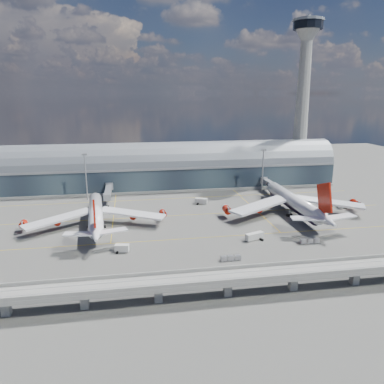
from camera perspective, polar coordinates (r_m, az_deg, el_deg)
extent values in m
plane|color=#474744|center=(161.56, 0.40, -5.71)|extent=(500.00, 500.00, 0.00)
cube|color=gold|center=(152.39, 1.05, -7.01)|extent=(200.00, 0.25, 0.01)
cube|color=gold|center=(180.18, -0.70, -3.51)|extent=(200.00, 0.25, 0.01)
cube|color=gold|center=(208.58, -1.98, -0.96)|extent=(200.00, 0.25, 0.01)
cube|color=gold|center=(187.96, -11.80, -3.05)|extent=(0.25, 80.00, 0.01)
cube|color=gold|center=(197.51, 8.93, -2.04)|extent=(0.25, 80.00, 0.01)
cube|color=#1F2935|center=(233.87, -2.91, 2.53)|extent=(200.00, 28.00, 14.00)
cylinder|color=slate|center=(232.48, -2.93, 4.21)|extent=(200.00, 28.00, 28.00)
cube|color=gray|center=(218.83, -2.50, 3.55)|extent=(200.00, 1.00, 1.20)
cube|color=gray|center=(235.31, -2.89, 1.01)|extent=(200.00, 30.00, 1.20)
cube|color=gray|center=(262.66, 15.73, 2.68)|extent=(18.00, 18.00, 8.00)
cone|color=gray|center=(257.60, 16.37, 11.63)|extent=(10.00, 10.00, 90.00)
cone|color=gray|center=(259.77, 17.18, 22.01)|extent=(16.00, 16.00, 8.00)
cylinder|color=black|center=(260.50, 17.27, 23.10)|extent=(18.00, 18.00, 5.00)
cylinder|color=slate|center=(260.98, 17.32, 23.75)|extent=(19.00, 19.00, 1.50)
cylinder|color=gray|center=(261.24, 17.35, 24.07)|extent=(2.40, 2.40, 3.00)
cube|color=gray|center=(110.19, 5.49, -12.90)|extent=(220.00, 8.50, 1.20)
cube|color=gray|center=(106.27, 6.07, -13.35)|extent=(220.00, 0.40, 1.20)
cube|color=gray|center=(113.13, 4.97, -11.49)|extent=(220.00, 0.40, 1.20)
cube|color=gray|center=(108.61, 5.70, -12.95)|extent=(220.00, 0.12, 0.12)
cube|color=gray|center=(111.18, 5.29, -12.25)|extent=(220.00, 0.12, 0.12)
cube|color=gray|center=(113.59, -26.51, -15.34)|extent=(2.20, 2.20, 5.00)
cube|color=gray|center=(109.34, -16.07, -15.49)|extent=(2.20, 2.20, 5.00)
cube|color=gray|center=(108.65, -5.17, -15.12)|extent=(2.20, 2.20, 5.00)
cube|color=gray|center=(111.61, 5.45, -14.26)|extent=(2.20, 2.20, 5.00)
cube|color=gray|center=(117.93, 15.13, -13.06)|extent=(2.20, 2.20, 5.00)
cube|color=gray|center=(127.12, 23.54, -11.71)|extent=(2.20, 2.20, 5.00)
cylinder|color=gray|center=(210.08, -15.85, 2.11)|extent=(0.70, 0.70, 25.00)
cube|color=gray|center=(207.79, -16.09, 5.52)|extent=(3.00, 0.40, 1.00)
cylinder|color=gray|center=(222.24, 10.72, 3.09)|extent=(0.70, 0.70, 25.00)
cube|color=gray|center=(220.08, 10.87, 6.33)|extent=(3.00, 0.40, 1.00)
cylinder|color=white|center=(169.67, -14.46, -3.14)|extent=(9.83, 49.29, 5.91)
cone|color=white|center=(195.84, -14.49, -0.74)|extent=(6.48, 7.84, 5.91)
cone|color=white|center=(141.91, -14.45, -6.38)|extent=(6.78, 11.52, 5.91)
cube|color=#A01406|center=(142.14, -14.64, -3.24)|extent=(1.53, 11.06, 12.23)
cube|color=white|center=(169.09, -19.69, -3.87)|extent=(29.06, 22.27, 2.39)
cube|color=white|center=(168.59, -9.19, -3.23)|extent=(30.26, 18.60, 2.39)
cylinder|color=#A01406|center=(171.41, -19.78, -4.22)|extent=(3.32, 4.84, 2.95)
cylinder|color=#A01406|center=(173.45, -24.31, -4.45)|extent=(3.32, 4.84, 2.95)
cylinder|color=#A01406|center=(170.90, -9.03, -3.56)|extent=(3.32, 4.84, 2.95)
cylinder|color=#A01406|center=(172.51, -4.48, -3.24)|extent=(3.32, 4.84, 2.95)
cylinder|color=gray|center=(187.44, -14.40, -2.82)|extent=(0.46, 0.46, 2.77)
cylinder|color=gray|center=(167.60, -15.38, -4.99)|extent=(0.55, 0.55, 2.77)
cylinder|color=gray|center=(167.50, -13.35, -4.87)|extent=(0.55, 0.55, 2.77)
cylinder|color=black|center=(167.89, -15.36, -5.27)|extent=(2.14, 1.54, 1.39)
cylinder|color=black|center=(167.79, -13.34, -5.15)|extent=(2.14, 1.54, 1.39)
cylinder|color=white|center=(187.14, 15.15, -1.28)|extent=(6.50, 52.88, 6.34)
cone|color=white|center=(213.55, 11.90, 0.89)|extent=(6.37, 8.76, 6.34)
cone|color=white|center=(159.81, 19.84, -4.07)|extent=(6.38, 13.14, 6.34)
cube|color=#A01406|center=(160.19, 19.54, -0.89)|extent=(0.81, 13.07, 14.48)
cube|color=white|center=(179.09, 10.42, -2.01)|extent=(33.24, 23.12, 2.71)
cube|color=white|center=(193.17, 20.03, -1.44)|extent=(33.19, 23.28, 2.71)
cylinder|color=black|center=(187.61, 15.11, -1.79)|extent=(5.54, 47.45, 5.39)
cylinder|color=#A01406|center=(181.41, 9.97, -2.42)|extent=(3.51, 5.48, 3.50)
cylinder|color=#A01406|center=(177.06, 5.31, -2.68)|extent=(3.51, 5.48, 3.50)
cylinder|color=#A01406|center=(195.83, 19.83, -1.81)|extent=(3.51, 5.48, 3.50)
cylinder|color=#A01406|center=(203.59, 23.58, -1.56)|extent=(3.51, 5.48, 3.50)
cylinder|color=gray|center=(204.84, 12.94, -1.16)|extent=(0.55, 0.55, 3.28)
cylinder|color=gray|center=(183.29, 14.61, -3.15)|extent=(0.66, 0.66, 3.28)
cylinder|color=gray|center=(186.19, 16.58, -3.01)|extent=(0.66, 0.66, 3.28)
cylinder|color=black|center=(183.60, 14.59, -3.46)|extent=(2.41, 1.65, 1.64)
cylinder|color=black|center=(186.50, 16.56, -3.31)|extent=(2.41, 1.65, 1.64)
cube|color=gray|center=(207.86, -12.65, 0.11)|extent=(3.00, 24.00, 3.00)
cube|color=gray|center=(196.27, -12.81, -0.76)|extent=(3.60, 3.60, 3.40)
cylinder|color=gray|center=(219.48, -12.50, 0.89)|extent=(4.40, 4.40, 4.00)
cylinder|color=gray|center=(197.22, -12.75, -1.74)|extent=(0.50, 0.50, 3.40)
cylinder|color=black|center=(197.60, -12.73, -2.12)|extent=(1.40, 0.80, 0.80)
cube|color=gray|center=(220.79, 12.12, 1.00)|extent=(3.00, 28.00, 3.00)
cube|color=gray|center=(208.26, 13.52, 0.09)|extent=(3.60, 3.60, 3.40)
cylinder|color=gray|center=(233.49, 10.87, 1.81)|extent=(4.40, 4.40, 4.00)
cylinder|color=gray|center=(209.15, 13.46, -0.84)|extent=(0.50, 0.50, 3.40)
cylinder|color=black|center=(209.51, 13.44, -1.20)|extent=(1.40, 0.80, 0.80)
cube|color=beige|center=(141.28, -10.62, -8.37)|extent=(5.40, 3.24, 2.63)
cylinder|color=black|center=(141.98, -9.95, -8.73)|extent=(1.37, 2.65, 0.91)
cylinder|color=black|center=(141.51, -11.25, -8.88)|extent=(1.37, 2.65, 0.91)
cube|color=beige|center=(151.98, 9.51, -6.63)|extent=(8.27, 4.92, 2.59)
cylinder|color=black|center=(152.40, 10.46, -7.08)|extent=(1.71, 2.65, 0.90)
cylinder|color=black|center=(152.45, 8.53, -6.99)|extent=(1.71, 2.65, 0.90)
cube|color=beige|center=(205.53, 21.83, -1.86)|extent=(5.12, 5.53, 2.37)
cylinder|color=black|center=(206.33, 21.35, -2.05)|extent=(2.27, 2.09, 0.82)
cylinder|color=black|center=(205.30, 22.26, -2.23)|extent=(2.27, 2.09, 0.82)
cube|color=beige|center=(213.58, 12.62, -0.44)|extent=(4.73, 6.22, 2.94)
cylinder|color=black|center=(215.66, 12.63, -0.65)|extent=(2.99, 2.11, 1.02)
cylinder|color=black|center=(212.17, 12.58, -0.90)|extent=(2.99, 2.11, 1.02)
cube|color=beige|center=(197.65, 1.41, -1.34)|extent=(6.74, 4.59, 2.73)
cylinder|color=black|center=(199.05, 1.89, -1.59)|extent=(1.86, 2.79, 0.94)
cylinder|color=black|center=(196.95, 0.91, -1.77)|extent=(1.86, 2.79, 0.94)
cube|color=gray|center=(132.94, 4.87, -10.34)|extent=(2.34, 1.58, 0.29)
cube|color=#A3A3A7|center=(132.61, 4.88, -10.04)|extent=(1.96, 1.48, 1.45)
cube|color=gray|center=(133.58, 5.93, -10.24)|extent=(2.34, 1.58, 0.29)
cube|color=#A3A3A7|center=(133.25, 5.94, -9.94)|extent=(1.96, 1.48, 1.45)
cube|color=gray|center=(134.26, 6.98, -10.14)|extent=(2.34, 1.58, 0.29)
cube|color=#A3A3A7|center=(133.94, 6.99, -9.84)|extent=(1.96, 1.48, 1.45)
cube|color=gray|center=(153.01, 16.55, -7.45)|extent=(2.54, 1.71, 0.31)
cube|color=#A3A3A7|center=(152.70, 16.57, -7.16)|extent=(2.12, 1.60, 1.57)
cube|color=gray|center=(154.16, 17.47, -7.36)|extent=(2.54, 1.71, 0.31)
cube|color=#A3A3A7|center=(153.85, 17.50, -7.07)|extent=(2.12, 1.60, 1.57)
cube|color=gray|center=(155.34, 18.38, -7.26)|extent=(2.54, 1.71, 0.31)
cube|color=#A3A3A7|center=(155.04, 18.41, -6.98)|extent=(2.12, 1.60, 1.57)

